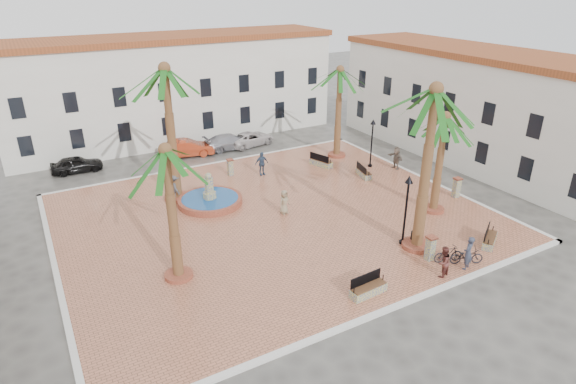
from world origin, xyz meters
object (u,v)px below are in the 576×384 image
(bollard_se, at_px, (430,248))
(car_black, at_px, (77,164))
(cyclist_a, at_px, (468,253))
(car_red, at_px, (187,148))
(litter_bin, at_px, (414,237))
(pedestrian_east, at_px, (396,158))
(bench_se, at_px, (490,240))
(bicycle_b, at_px, (448,254))
(bench_s, at_px, (368,289))
(lamppost_e, at_px, (372,135))
(palm_s, at_px, (434,108))
(palm_e, at_px, (444,128))
(bench_e, at_px, (364,173))
(fountain, at_px, (210,199))
(car_white, at_px, (251,139))
(lamppost_s, at_px, (407,198))
(bollard_e, at_px, (457,187))
(cyclist_b, at_px, (443,262))
(palm_nw, at_px, (166,84))
(bicycle_a, at_px, (466,256))
(bench_ne, at_px, (321,162))
(pedestrian_fountain_a, at_px, (284,202))
(palm_sw, at_px, (167,166))
(bollard_n, at_px, (230,167))
(car_silver, at_px, (230,142))
(pedestrian_north, at_px, (175,187))
(palm_ne, at_px, (340,80))
(pedestrian_fountain_b, at_px, (262,164))

(bollard_se, bearing_deg, car_black, 122.05)
(cyclist_a, xyz_separation_m, car_red, (-7.00, 24.43, -0.35))
(litter_bin, bearing_deg, pedestrian_east, 53.88)
(bench_se, distance_m, bicycle_b, 3.55)
(bench_s, relative_size, lamppost_e, 0.51)
(palm_s, relative_size, car_black, 2.43)
(palm_e, relative_size, bench_e, 3.47)
(bollard_se, xyz_separation_m, cyclist_a, (1.07, -1.60, 0.20))
(palm_s, bearing_deg, fountain, 125.92)
(car_white, bearing_deg, lamppost_s, 168.63)
(car_white, bearing_deg, bollard_e, -168.07)
(fountain, xyz_separation_m, cyclist_a, (8.86, -14.16, 0.64))
(bench_s, xyz_separation_m, cyclist_b, (4.27, -0.62, 0.55))
(palm_nw, height_order, bicycle_a, palm_nw)
(bench_e, distance_m, car_white, 12.25)
(bench_ne, height_order, pedestrian_fountain_a, pedestrian_fountain_a)
(car_black, bearing_deg, bicycle_a, -144.83)
(palm_sw, relative_size, cyclist_b, 4.28)
(palm_sw, height_order, bicycle_a, palm_sw)
(bollard_se, bearing_deg, bicycle_b, -43.73)
(bench_s, distance_m, lamppost_e, 17.63)
(bench_ne, height_order, bollard_n, bollard_n)
(pedestrian_fountain_a, bearing_deg, car_silver, 63.88)
(bollard_e, bearing_deg, bicycle_a, -133.80)
(palm_nw, distance_m, pedestrian_north, 6.99)
(palm_ne, distance_m, bicycle_a, 18.86)
(bench_s, relative_size, bollard_se, 1.41)
(palm_nw, distance_m, palm_sw, 9.88)
(bench_s, relative_size, pedestrian_fountain_b, 1.08)
(litter_bin, relative_size, car_black, 0.19)
(palm_s, height_order, pedestrian_north, palm_s)
(palm_e, bearing_deg, palm_ne, 87.52)
(palm_e, distance_m, pedestrian_north, 17.96)
(bench_e, xyz_separation_m, bollard_n, (-8.83, 5.28, 0.41))
(bench_ne, bearing_deg, palm_s, 152.24)
(pedestrian_fountain_b, bearing_deg, lamppost_e, -17.90)
(cyclist_b, bearing_deg, lamppost_s, -112.18)
(bicycle_a, xyz_separation_m, car_black, (-16.17, 24.83, 0.04))
(bench_ne, relative_size, lamppost_e, 0.53)
(pedestrian_fountain_b, bearing_deg, car_silver, 86.09)
(bollard_e, distance_m, car_white, 19.21)
(palm_ne, xyz_separation_m, bench_s, (-10.00, -17.07, -6.22))
(car_black, bearing_deg, bench_se, -139.60)
(palm_ne, bearing_deg, fountain, -164.23)
(palm_nw, xyz_separation_m, bicycle_b, (10.18, -15.03, -7.46))
(palm_sw, xyz_separation_m, pedestrian_north, (2.77, 9.16, -5.15))
(bench_s, xyz_separation_m, bollard_e, (12.41, 6.00, 0.44))
(palm_e, distance_m, pedestrian_fountain_b, 14.00)
(palm_sw, relative_size, car_white, 1.59)
(bench_s, bearing_deg, car_black, 108.26)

